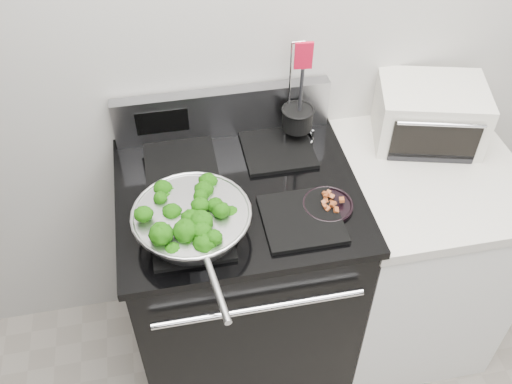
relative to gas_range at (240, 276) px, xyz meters
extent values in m
cube|color=#B4B1AB|center=(0.30, 0.34, 0.86)|extent=(4.00, 0.02, 2.70)
cube|color=black|center=(0.00, 0.00, -0.03)|extent=(0.76, 0.66, 0.92)
cube|color=black|center=(0.00, 0.00, 0.45)|extent=(0.79, 0.69, 0.03)
cube|color=#99999E|center=(0.00, 0.30, 0.55)|extent=(0.76, 0.05, 0.18)
cube|color=black|center=(-0.17, -0.17, 0.47)|extent=(0.24, 0.24, 0.01)
cube|color=black|center=(0.17, -0.17, 0.47)|extent=(0.24, 0.24, 0.01)
cube|color=black|center=(-0.17, 0.17, 0.47)|extent=(0.24, 0.24, 0.01)
cube|color=black|center=(0.17, 0.17, 0.47)|extent=(0.24, 0.24, 0.01)
cube|color=white|center=(0.68, 0.00, -0.05)|extent=(0.60, 0.66, 0.88)
cube|color=beige|center=(0.68, 0.00, 0.41)|extent=(0.62, 0.68, 0.04)
torus|color=silver|center=(-0.16, -0.16, 0.55)|extent=(0.36, 0.36, 0.01)
cylinder|color=silver|center=(-0.13, -0.44, 0.54)|extent=(0.05, 0.22, 0.02)
cylinder|color=black|center=(0.27, -0.13, 0.47)|extent=(0.16, 0.16, 0.01)
cylinder|color=black|center=(0.25, 0.21, 0.55)|extent=(0.11, 0.11, 0.07)
cylinder|color=black|center=(0.25, 0.21, 0.64)|extent=(0.01, 0.01, 0.23)
cube|color=red|center=(0.25, 0.21, 0.81)|extent=(0.06, 0.02, 0.10)
cube|color=silver|center=(0.72, 0.17, 0.54)|extent=(0.43, 0.36, 0.21)
cube|color=black|center=(0.72, 0.03, 0.53)|extent=(0.29, 0.08, 0.15)
camera|label=1|loc=(-0.20, -1.32, 1.76)|focal=40.00mm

